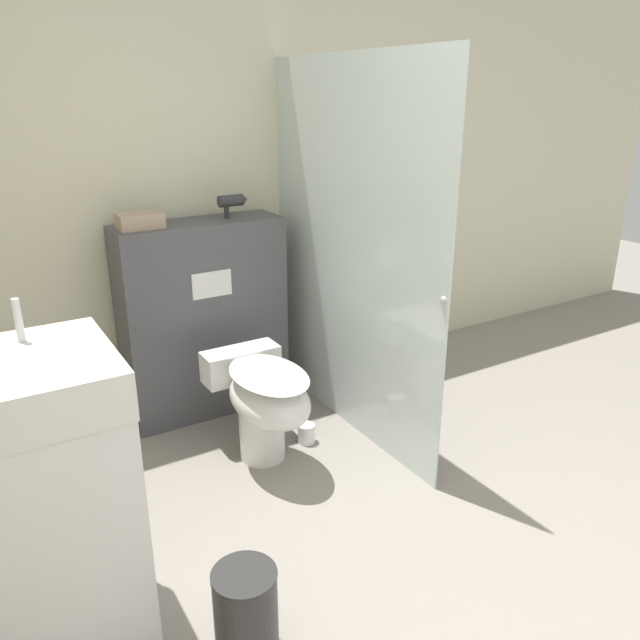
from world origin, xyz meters
name	(u,v)px	position (x,y,z in m)	size (l,w,h in m)	color
wall_back	(198,188)	(0.00, 2.35, 1.25)	(8.00, 0.06, 2.50)	beige
partition_panel	(204,319)	(-0.10, 2.13, 0.55)	(0.91, 0.31, 1.11)	#4C4C51
shower_glass	(349,255)	(0.50, 1.57, 0.97)	(0.04, 1.51, 1.93)	silver
toilet	(263,399)	(-0.07, 1.46, 0.34)	(0.40, 0.67, 0.51)	white
sink_vanity	(55,505)	(-1.11, 0.85, 0.52)	(0.47, 0.53, 1.17)	white
hair_drier	(232,201)	(0.10, 2.12, 1.20)	(0.17, 0.06, 0.13)	#2D2D33
folded_towel	(140,221)	(-0.41, 2.11, 1.15)	(0.22, 0.15, 0.08)	tan
spare_toilet_roll	(306,433)	(0.19, 1.50, 0.05)	(0.09, 0.09, 0.10)	white
waste_bin	(246,614)	(-0.65, 0.45, 0.17)	(0.21, 0.21, 0.33)	#2D2D2D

